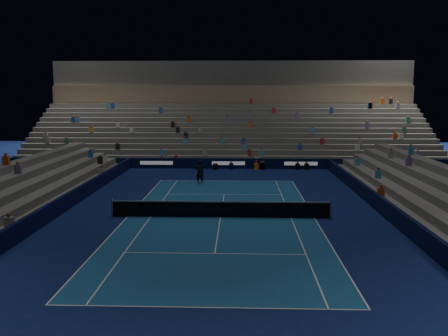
% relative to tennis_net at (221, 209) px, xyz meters
% --- Properties ---
extents(ground, '(90.00, 90.00, 0.00)m').
position_rel_tennis_net_xyz_m(ground, '(0.00, 0.00, -0.50)').
color(ground, '#0C174A').
rests_on(ground, ground).
extents(court_surface, '(10.97, 23.77, 0.01)m').
position_rel_tennis_net_xyz_m(court_surface, '(0.00, 0.00, -0.50)').
color(court_surface, navy).
rests_on(court_surface, ground).
extents(sponsor_barrier_far, '(44.00, 0.25, 1.00)m').
position_rel_tennis_net_xyz_m(sponsor_barrier_far, '(0.00, 18.50, -0.00)').
color(sponsor_barrier_far, black).
rests_on(sponsor_barrier_far, ground).
extents(sponsor_barrier_east, '(0.25, 37.00, 1.00)m').
position_rel_tennis_net_xyz_m(sponsor_barrier_east, '(9.70, 0.00, -0.00)').
color(sponsor_barrier_east, black).
rests_on(sponsor_barrier_east, ground).
extents(sponsor_barrier_west, '(0.25, 37.00, 1.00)m').
position_rel_tennis_net_xyz_m(sponsor_barrier_west, '(-9.70, 0.00, -0.00)').
color(sponsor_barrier_west, black).
rests_on(sponsor_barrier_west, ground).
extents(grandstand_main, '(44.00, 15.20, 11.20)m').
position_rel_tennis_net_xyz_m(grandstand_main, '(0.00, 27.90, 2.87)').
color(grandstand_main, '#5E5E5A').
rests_on(grandstand_main, ground).
extents(tennis_net, '(12.90, 0.10, 1.10)m').
position_rel_tennis_net_xyz_m(tennis_net, '(0.00, 0.00, 0.00)').
color(tennis_net, '#B2B2B7').
rests_on(tennis_net, ground).
extents(tennis_player, '(0.82, 0.69, 1.93)m').
position_rel_tennis_net_xyz_m(tennis_player, '(-2.10, 10.42, 0.46)').
color(tennis_player, black).
rests_on(tennis_player, ground).
extents(broadcast_camera, '(0.52, 0.92, 0.56)m').
position_rel_tennis_net_xyz_m(broadcast_camera, '(-1.24, 17.95, -0.21)').
color(broadcast_camera, black).
rests_on(broadcast_camera, ground).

